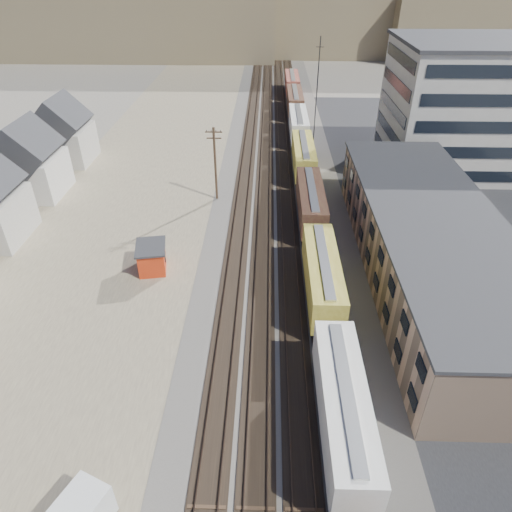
{
  "coord_description": "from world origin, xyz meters",
  "views": [
    {
      "loc": [
        -1.55,
        -14.53,
        28.47
      ],
      "look_at": [
        -2.61,
        23.46,
        3.0
      ],
      "focal_mm": 32.0,
      "sensor_mm": 36.0,
      "label": 1
    }
  ],
  "objects_px": {
    "utility_pole_north": "(215,163)",
    "parked_car_blue": "(461,176)",
    "freight_train": "(307,177)",
    "maintenance_shed": "(152,257)"
  },
  "relations": [
    {
      "from": "maintenance_shed",
      "to": "parked_car_blue",
      "type": "height_order",
      "value": "maintenance_shed"
    },
    {
      "from": "utility_pole_north",
      "to": "maintenance_shed",
      "type": "relative_size",
      "value": 2.25
    },
    {
      "from": "freight_train",
      "to": "maintenance_shed",
      "type": "xyz_separation_m",
      "value": [
        -17.49,
        -18.37,
        -1.31
      ]
    },
    {
      "from": "freight_train",
      "to": "utility_pole_north",
      "type": "bearing_deg",
      "value": -172.97
    },
    {
      "from": "freight_train",
      "to": "maintenance_shed",
      "type": "relative_size",
      "value": 26.92
    },
    {
      "from": "freight_train",
      "to": "utility_pole_north",
      "type": "relative_size",
      "value": 11.97
    },
    {
      "from": "utility_pole_north",
      "to": "parked_car_blue",
      "type": "height_order",
      "value": "utility_pole_north"
    },
    {
      "from": "utility_pole_north",
      "to": "maintenance_shed",
      "type": "distance_m",
      "value": 18.04
    },
    {
      "from": "freight_train",
      "to": "maintenance_shed",
      "type": "distance_m",
      "value": 25.4
    },
    {
      "from": "utility_pole_north",
      "to": "freight_train",
      "type": "bearing_deg",
      "value": 7.03
    }
  ]
}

